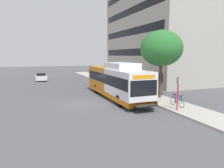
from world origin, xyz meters
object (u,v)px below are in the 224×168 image
street_tree_near_stop (161,48)px  parked_car_far_lane (41,77)px  bus_stop_sign_pole (178,91)px  bicycle_parked (177,101)px  transit_bus (116,81)px

street_tree_near_stop → parked_car_far_lane: street_tree_near_stop is taller
bus_stop_sign_pole → bicycle_parked: bus_stop_sign_pole is taller
bicycle_parked → parked_car_far_lane: size_ratio=0.39×
street_tree_near_stop → parked_car_far_lane: size_ratio=1.48×
bicycle_parked → street_tree_near_stop: street_tree_near_stop is taller
transit_bus → bicycle_parked: size_ratio=6.96×
bus_stop_sign_pole → street_tree_near_stop: (1.61, 4.75, 3.38)m
bicycle_parked → street_tree_near_stop: (0.82, 3.75, 4.47)m
bus_stop_sign_pole → street_tree_near_stop: bearing=71.3°
transit_bus → parked_car_far_lane: (-6.60, 18.43, -1.04)m
street_tree_near_stop → transit_bus: bearing=154.6°
bus_stop_sign_pole → parked_car_far_lane: size_ratio=0.58×
transit_bus → street_tree_near_stop: street_tree_near_stop is taller
bicycle_parked → street_tree_near_stop: 5.89m
parked_car_far_lane → bus_stop_sign_pole: bearing=-70.2°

